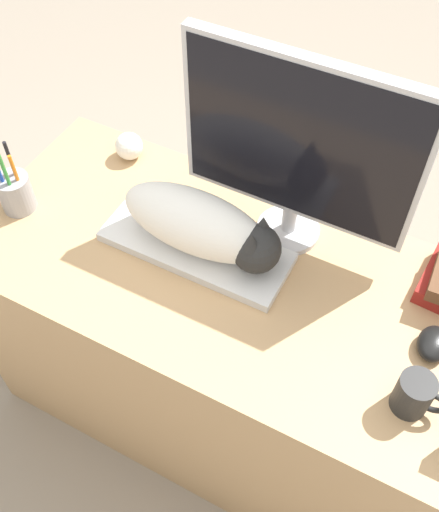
% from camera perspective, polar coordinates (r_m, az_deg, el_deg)
% --- Properties ---
extents(ground_plane, '(12.00, 12.00, 0.00)m').
position_cam_1_polar(ground_plane, '(1.94, -2.02, -21.87)').
color(ground_plane, gray).
extents(desk, '(1.43, 0.61, 0.73)m').
position_cam_1_polar(desk, '(1.71, 2.64, -9.62)').
color(desk, tan).
rests_on(desk, ground_plane).
extents(keyboard, '(0.46, 0.17, 0.02)m').
position_cam_1_polar(keyboard, '(1.45, -2.25, 0.89)').
color(keyboard, silver).
rests_on(keyboard, desk).
extents(cat, '(0.40, 0.14, 0.16)m').
position_cam_1_polar(cat, '(1.37, -1.41, 2.87)').
color(cat, white).
rests_on(cat, keyboard).
extents(monitor, '(0.54, 0.16, 0.49)m').
position_cam_1_polar(monitor, '(1.30, 7.57, 10.23)').
color(monitor, '#B7B7BC').
rests_on(monitor, desk).
extents(computer_mouse, '(0.07, 0.09, 0.04)m').
position_cam_1_polar(computer_mouse, '(1.36, 19.73, -7.87)').
color(computer_mouse, black).
rests_on(computer_mouse, desk).
extents(coffee_mug, '(0.11, 0.07, 0.10)m').
position_cam_1_polar(coffee_mug, '(1.26, 18.11, -12.45)').
color(coffee_mug, black).
rests_on(coffee_mug, desk).
extents(pen_cup, '(0.09, 0.09, 0.22)m').
position_cam_1_polar(pen_cup, '(1.59, -18.88, 5.84)').
color(pen_cup, '#939399').
rests_on(pen_cup, desk).
extents(baseball, '(0.08, 0.08, 0.08)m').
position_cam_1_polar(baseball, '(1.68, -8.62, 10.31)').
color(baseball, silver).
rests_on(baseball, desk).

